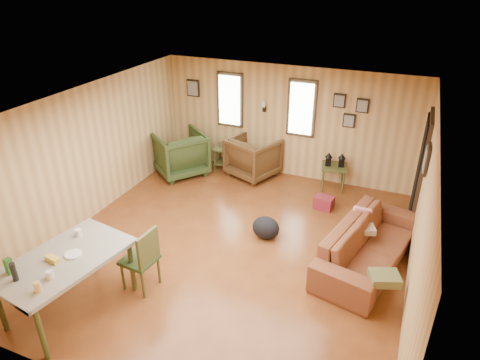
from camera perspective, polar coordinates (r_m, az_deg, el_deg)
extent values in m
cube|color=brown|center=(7.21, -1.24, -8.88)|extent=(5.50, 6.00, 0.02)
cube|color=#997C5B|center=(6.12, -1.46, 9.85)|extent=(5.50, 6.00, 0.02)
cube|color=tan|center=(9.19, 6.31, 7.66)|extent=(5.50, 0.02, 2.40)
cube|color=tan|center=(4.49, -17.73, -16.73)|extent=(5.50, 0.02, 2.40)
cube|color=tan|center=(8.00, -19.78, 3.19)|extent=(0.02, 6.00, 2.40)
cube|color=tan|center=(6.14, 23.06, -4.79)|extent=(0.02, 6.00, 2.40)
cube|color=black|center=(9.47, -1.32, 10.62)|extent=(0.60, 0.05, 1.20)
cube|color=#E0F2D1|center=(9.43, -1.42, 10.56)|extent=(0.48, 0.04, 1.06)
cube|color=black|center=(8.97, 8.21, 9.42)|extent=(0.60, 0.05, 1.20)
cube|color=#E0F2D1|center=(8.93, 8.14, 9.35)|extent=(0.48, 0.04, 1.06)
cube|color=black|center=(9.20, 3.26, 9.44)|extent=(0.07, 0.05, 0.12)
cylinder|color=silver|center=(9.11, 3.16, 10.12)|extent=(0.07, 0.07, 0.14)
cube|color=black|center=(7.97, 22.95, 0.94)|extent=(0.06, 1.00, 2.05)
cube|color=black|center=(7.97, 22.67, 0.99)|extent=(0.04, 0.82, 1.90)
cube|color=black|center=(8.75, 13.13, 10.27)|extent=(0.24, 0.04, 0.28)
cube|color=#9E998C|center=(8.72, 13.09, 10.22)|extent=(0.19, 0.02, 0.22)
cube|color=black|center=(8.71, 16.03, 9.50)|extent=(0.24, 0.04, 0.28)
cube|color=#9E998C|center=(8.68, 16.00, 9.45)|extent=(0.19, 0.02, 0.22)
cube|color=black|center=(8.83, 14.34, 7.69)|extent=(0.24, 0.04, 0.28)
cube|color=#9E998C|center=(8.80, 14.31, 7.63)|extent=(0.19, 0.02, 0.22)
cube|color=black|center=(9.81, -6.26, 12.08)|extent=(0.30, 0.04, 0.38)
cube|color=#9E998C|center=(9.78, -6.34, 12.04)|extent=(0.24, 0.02, 0.31)
cube|color=black|center=(6.68, 23.71, 2.53)|extent=(0.04, 0.34, 0.42)
cube|color=#9E998C|center=(6.68, 23.45, 2.58)|extent=(0.02, 0.27, 0.34)
imported|color=brown|center=(6.86, 16.94, -7.49)|extent=(1.20, 2.44, 0.92)
imported|color=#4C3016|center=(9.30, 1.81, 3.34)|extent=(1.20, 1.17, 0.97)
imported|color=#2E3E1C|center=(9.48, -8.03, 3.79)|extent=(1.38, 1.39, 1.05)
cube|color=#464B21|center=(9.60, -1.88, 4.26)|extent=(0.55, 0.51, 0.04)
cube|color=#464B21|center=(9.74, -1.85, 2.41)|extent=(0.50, 0.46, 0.03)
cylinder|color=#464B21|center=(9.61, -3.41, 2.57)|extent=(0.04, 0.04, 0.50)
cylinder|color=#464B21|center=(9.49, -0.99, 2.27)|extent=(0.04, 0.04, 0.50)
cylinder|color=#464B21|center=(9.93, -2.69, 3.41)|extent=(0.04, 0.04, 0.50)
cylinder|color=#464B21|center=(9.81, -0.34, 3.13)|extent=(0.04, 0.04, 0.50)
cube|color=brown|center=(9.61, -2.52, 4.77)|extent=(0.09, 0.03, 0.12)
cube|color=brown|center=(9.55, -1.36, 4.61)|extent=(0.08, 0.03, 0.11)
cube|color=#464B21|center=(8.93, 12.46, 1.75)|extent=(0.59, 0.59, 0.04)
cylinder|color=#464B21|center=(8.85, 11.01, -0.15)|extent=(0.04, 0.04, 0.50)
cylinder|color=#464B21|center=(8.87, 13.59, -0.38)|extent=(0.04, 0.04, 0.50)
cylinder|color=#464B21|center=(9.21, 11.06, 0.96)|extent=(0.04, 0.04, 0.50)
cylinder|color=#464B21|center=(9.23, 13.55, 0.74)|extent=(0.04, 0.04, 0.50)
cube|color=black|center=(8.88, 11.69, 2.46)|extent=(0.13, 0.13, 0.18)
cone|color=black|center=(8.82, 11.77, 3.30)|extent=(0.18, 0.18, 0.10)
cube|color=black|center=(8.89, 13.37, 2.32)|extent=(0.13, 0.13, 0.18)
cone|color=black|center=(8.83, 13.46, 3.15)|extent=(0.18, 0.18, 0.10)
cube|color=maroon|center=(8.33, 11.12, -2.98)|extent=(0.38, 0.30, 0.25)
ellipsoid|color=black|center=(7.30, 3.46, -6.38)|extent=(0.51, 0.41, 0.41)
cube|color=brown|center=(6.11, 18.72, -12.28)|extent=(0.47, 0.42, 0.12)
cube|color=red|center=(7.19, 15.76, -4.63)|extent=(0.35, 0.20, 0.34)
cube|color=#9C8469|center=(7.05, 16.22, -6.30)|extent=(0.39, 0.35, 0.10)
cube|color=gray|center=(6.00, -22.45, -9.81)|extent=(1.26, 1.80, 0.06)
cylinder|color=#464B21|center=(5.70, -24.96, -18.11)|extent=(0.08, 0.08, 0.80)
cylinder|color=#464B21|center=(6.85, -19.21, -8.57)|extent=(0.08, 0.08, 0.80)
cylinder|color=#464B21|center=(6.31, -14.22, -11.19)|extent=(0.08, 0.08, 0.80)
cylinder|color=beige|center=(5.68, -24.03, -11.45)|extent=(0.10, 0.10, 0.10)
cylinder|color=beige|center=(6.33, -20.75, -6.58)|extent=(0.10, 0.10, 0.10)
cube|color=#24571F|center=(5.94, -28.43, -10.06)|extent=(0.09, 0.09, 0.21)
cylinder|color=black|center=(5.78, -27.92, -10.79)|extent=(0.08, 0.08, 0.24)
cylinder|color=#B89048|center=(5.53, -25.38, -12.75)|extent=(0.09, 0.09, 0.13)
cylinder|color=beige|center=(5.99, -21.35, -9.21)|extent=(0.26, 0.26, 0.02)
cube|color=gold|center=(5.96, -23.71, -9.63)|extent=(0.21, 0.12, 0.07)
cube|color=#2E3E1C|center=(6.29, -13.28, -10.29)|extent=(0.48, 0.48, 0.05)
cube|color=#464B21|center=(6.03, -12.14, -8.85)|extent=(0.08, 0.42, 0.49)
cylinder|color=#464B21|center=(6.44, -15.34, -12.33)|extent=(0.04, 0.04, 0.47)
cylinder|color=#464B21|center=(6.24, -12.81, -13.44)|extent=(0.04, 0.04, 0.47)
cylinder|color=#464B21|center=(6.64, -13.27, -10.69)|extent=(0.04, 0.04, 0.47)
cylinder|color=#464B21|center=(6.44, -10.77, -11.69)|extent=(0.04, 0.04, 0.47)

